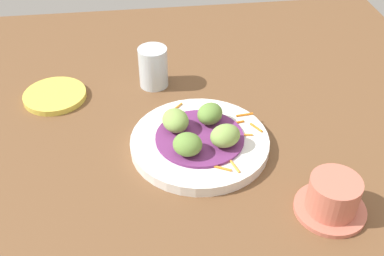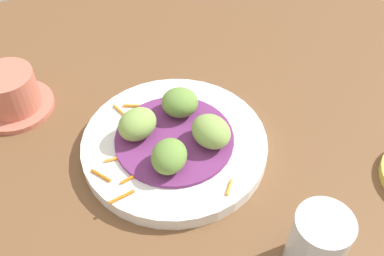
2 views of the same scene
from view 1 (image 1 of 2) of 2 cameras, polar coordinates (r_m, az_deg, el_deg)
table_surface at (r=92.43cm, az=1.92°, el=-0.31°), size 110.00×110.00×2.00cm
main_plate at (r=86.50cm, az=0.93°, el=-1.78°), size 25.15×25.15×1.99cm
cabbage_bed at (r=85.69cm, az=0.93°, el=-1.13°), size 16.04×16.04×0.53cm
carrot_garnish at (r=86.54cm, az=4.80°, el=-0.88°), size 15.51×20.88×0.40cm
guac_scoop_left at (r=86.04cm, az=-1.99°, el=0.91°), size 5.89×6.55×3.85cm
guac_scoop_center at (r=80.97cm, az=-0.54°, el=-1.97°), size 6.88×6.80×3.69cm
guac_scoop_right at (r=82.83cm, az=4.00°, el=-0.93°), size 6.90×6.43×3.81cm
guac_scoop_back at (r=87.90cm, az=2.32°, el=1.74°), size 6.77×6.87×3.62cm
side_plate_small at (r=103.12cm, az=-16.10°, el=3.74°), size 12.89×12.89×1.21cm
terracotta_bowl at (r=77.12cm, az=16.49°, el=-8.01°), size 11.30×11.30×6.50cm
water_glass at (r=101.70cm, az=-4.66°, el=7.28°), size 6.15×6.15×8.73cm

